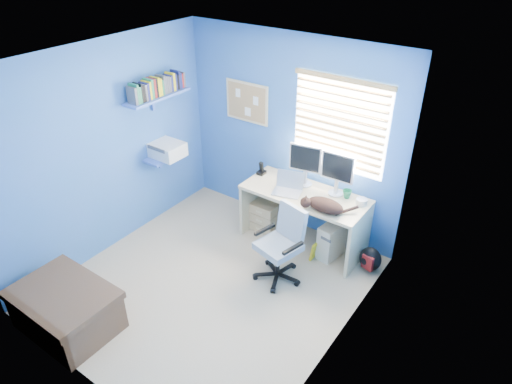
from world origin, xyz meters
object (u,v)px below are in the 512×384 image
Objects in this scene: tower_pc at (334,239)px; office_chair at (281,253)px; laptop at (287,185)px; desk at (303,219)px; cat at (326,205)px.

office_chair reaches higher than tower_pc.
laptop is 0.37× the size of office_chair.
laptop is 0.73× the size of tower_pc.
cat is at bearing -29.24° from desk.
office_chair is at bearing -80.82° from desk.
desk is 0.44m from tower_pc.
desk is 0.62m from cat.
laptop is 0.82m from office_chair.
tower_pc is (0.60, 0.14, -0.62)m from laptop.
tower_pc is 0.78m from office_chair.
desk is at bearing 99.18° from office_chair.
cat is (0.38, -0.21, 0.45)m from desk.
desk is 4.62× the size of laptop.
desk reaches higher than tower_pc.
laptop is at bearing -145.48° from desk.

